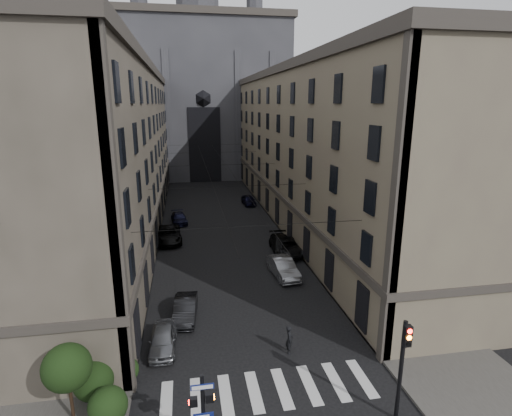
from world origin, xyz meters
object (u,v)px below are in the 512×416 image
car_right_near (283,267)px  car_right_far (249,200)px  pedestrian_signal_left (203,410)px  car_left_far (179,218)px  pedestrian (289,339)px  gothic_tower (200,88)px  car_left_midnear (185,309)px  car_left_near (163,339)px  car_right_midfar (282,245)px  car_left_midfar (168,235)px  traffic_light_right (403,360)px  car_right_midnear (288,247)px

car_right_near → car_right_far: 25.64m
pedestrian_signal_left → car_left_far: bearing=92.2°
pedestrian → car_left_far: bearing=26.6°
gothic_tower → car_left_midnear: bearing=-93.9°
car_left_near → car_right_midfar: car_right_midfar is taller
car_right_far → car_left_midfar: bearing=-130.9°
car_right_far → pedestrian: size_ratio=2.37×
car_left_midnear → car_right_far: size_ratio=1.04×
car_right_midfar → traffic_light_right: bearing=-86.9°
traffic_light_right → car_left_near: bearing=145.3°
traffic_light_right → car_left_midnear: traffic_light_right is taller
traffic_light_right → car_right_midnear: traffic_light_right is taller
car_right_near → car_left_midnear: bearing=-151.3°
traffic_light_right → car_left_midfar: (-11.53, 27.85, -2.47)m
car_right_midfar → car_right_far: car_right_midfar is taller
car_left_midnear → car_right_midnear: 14.87m
car_left_near → pedestrian: pedestrian is taller
car_right_midfar → car_left_midnear: bearing=-127.4°
car_left_midfar → car_right_midfar: car_left_midfar is taller
car_left_near → car_left_midnear: (1.36, 3.43, 0.04)m
gothic_tower → traffic_light_right: (5.60, -73.04, -14.51)m
car_left_midnear → gothic_tower: bearing=91.1°
car_left_midfar → car_right_near: size_ratio=1.21×
pedestrian_signal_left → traffic_light_right: size_ratio=0.77×
pedestrian_signal_left → pedestrian: 8.59m
pedestrian_signal_left → car_right_near: (7.71, 17.35, -1.52)m
car_left_far → car_right_near: (9.05, -17.84, 0.17)m
gothic_tower → car_right_near: size_ratio=11.93×
car_left_midfar → car_right_far: bearing=49.0°
car_left_midfar → pedestrian: pedestrian is taller
car_left_near → car_left_midfar: (-0.33, 20.09, 0.15)m
car_left_midnear → car_left_midfar: car_left_midfar is taller
pedestrian → car_right_midnear: bearing=-0.8°
car_left_near → car_left_midfar: 20.09m
pedestrian_signal_left → car_right_midnear: pedestrian_signal_left is taller
car_left_far → car_left_midnear: bearing=-95.3°
gothic_tower → car_right_near: (4.20, -56.11, -17.00)m
car_right_near → car_right_midnear: size_ratio=0.94×
traffic_light_right → pedestrian: bearing=121.2°
pedestrian_signal_left → pedestrian: bearing=50.1°
traffic_light_right → car_left_near: 13.87m
car_right_far → car_left_midnear: bearing=-110.5°
car_right_far → pedestrian: (-3.35, -36.46, 0.17)m
car_right_midnear → gothic_tower: bearing=97.5°
car_left_midfar → car_right_midfar: 12.55m
car_left_midfar → pedestrian: size_ratio=3.35×
car_left_near → car_right_midfar: 18.62m
car_right_midfar → gothic_tower: bearing=99.1°
car_right_midnear → pedestrian_signal_left: bearing=-111.9°
traffic_light_right → car_right_midnear: bearing=89.1°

